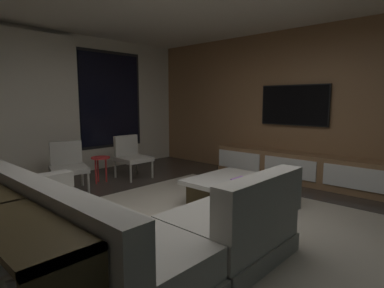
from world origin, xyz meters
name	(u,v)px	position (x,y,z in m)	size (l,w,h in m)	color
floor	(192,230)	(0.00, 0.00, 0.00)	(9.20, 9.20, 0.00)	#332B26
back_wall_with_window	(45,105)	(-0.06, 3.62, 1.34)	(6.60, 0.30, 2.70)	beige
media_wall	(310,105)	(3.06, 0.00, 1.35)	(0.12, 7.80, 2.70)	#8E6642
area_rug	(219,223)	(0.35, -0.10, 0.01)	(3.20, 3.80, 0.01)	#ADA391
sectional_couch	(123,233)	(-0.96, -0.07, 0.29)	(1.98, 2.50, 0.82)	gray
coffee_table	(237,192)	(1.04, 0.12, 0.19)	(1.16, 1.16, 0.36)	#3D311B
book_stack_on_coffee_table	(241,181)	(0.90, -0.03, 0.39)	(0.26, 0.19, 0.07)	#D63A77
accent_chair_near_window	(131,154)	(1.01, 2.51, 0.43)	(0.56, 0.58, 0.78)	#B2ADA0
accent_chair_by_curtain	(68,164)	(-0.20, 2.53, 0.43)	(0.68, 0.70, 0.78)	#B2ADA0
side_stool	(100,162)	(0.40, 2.56, 0.37)	(0.32, 0.32, 0.46)	red
media_console	(297,168)	(2.77, 0.05, 0.25)	(0.46, 3.10, 0.52)	#8E6642
mounted_tv	(294,105)	(2.95, 0.25, 1.35)	(0.05, 1.26, 0.72)	black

